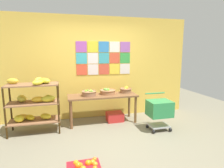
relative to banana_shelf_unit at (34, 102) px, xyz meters
name	(u,v)px	position (x,y,z in m)	size (l,w,h in m)	color
ground	(111,145)	(1.46, -1.00, -0.68)	(9.27, 9.27, 0.00)	gray
back_wall_with_art	(96,68)	(1.46, 0.67, 0.64)	(5.06, 0.07, 2.62)	#E8BC49
banana_shelf_unit	(34,102)	(0.00, 0.00, 0.00)	(1.05, 0.55, 1.19)	#35220A
display_table	(103,98)	(1.54, 0.19, -0.07)	(1.66, 0.58, 0.70)	brown
fruit_basket_right	(126,90)	(2.17, 0.30, 0.09)	(0.30, 0.30, 0.16)	#8F6544
fruit_basket_centre	(89,93)	(1.21, 0.17, 0.09)	(0.36, 0.36, 0.15)	#966749
fruit_basket_left	(108,91)	(1.68, 0.24, 0.08)	(0.39, 0.39, 0.15)	#A86F47
produce_crate_under_table	(115,117)	(1.85, 0.21, -0.57)	(0.41, 0.34, 0.21)	red
shopping_cart	(159,110)	(2.66, -0.57, -0.21)	(0.50, 0.45, 0.80)	black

